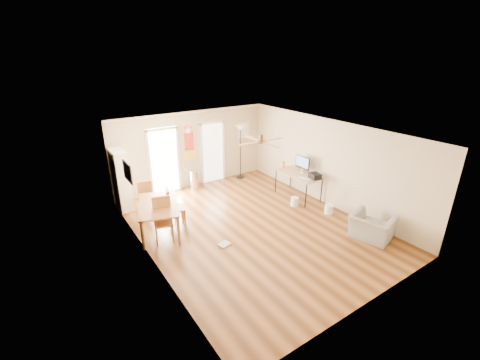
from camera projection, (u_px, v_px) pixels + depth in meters
floor at (252, 226)px, 8.65m from camera, size 7.00×7.00×0.00m
ceiling at (254, 132)px, 7.67m from camera, size 5.50×7.00×0.00m
wall_back at (193, 149)px, 10.86m from camera, size 5.50×0.04×2.60m
wall_front at (373, 247)px, 5.46m from camera, size 5.50×0.04×2.60m
wall_left at (147, 209)px, 6.74m from camera, size 0.04×7.00×2.60m
wall_right at (327, 163)px, 9.57m from camera, size 0.04×7.00×2.60m
crown_molding at (254, 133)px, 7.69m from camera, size 5.50×7.00×0.08m
kitchen_doorway at (164, 162)px, 10.40m from camera, size 0.90×0.10×2.10m
bathroom_doorway at (212, 153)px, 11.33m from camera, size 0.80×0.10×2.10m
wall_decal at (189, 143)px, 10.68m from camera, size 0.46×0.03×1.10m
ac_grille at (243, 130)px, 11.74m from camera, size 0.50×0.04×0.60m
framed_poster at (127, 172)px, 7.68m from camera, size 0.04×0.66×0.48m
ceiling_fan at (261, 141)px, 7.50m from camera, size 1.24×1.24×0.20m
bookshelf at (121, 180)px, 9.35m from camera, size 0.37×0.82×1.80m
dining_table at (160, 218)px, 8.25m from camera, size 1.42×1.82×0.80m
dining_chair_right_a at (175, 205)px, 8.71m from camera, size 0.50×0.50×0.99m
dining_chair_right_b at (177, 206)px, 8.60m from camera, size 0.55×0.55×1.04m
dining_chair_near at (163, 220)px, 7.83m from camera, size 0.56×0.56×1.10m
dining_chair_far at (145, 195)px, 9.38m from camera, size 0.46×0.46×0.97m
trash_can at (194, 180)px, 10.89m from camera, size 0.38×0.38×0.65m
torchiere_lamp at (240, 152)px, 11.62m from camera, size 0.42×0.42×1.98m
computer_desk at (298, 185)px, 10.27m from camera, size 0.74×1.49×0.80m
imac at (302, 165)px, 10.10m from camera, size 0.12×0.59×0.55m
keyboard at (305, 178)px, 9.74m from camera, size 0.23×0.39×0.01m
printer at (315, 176)px, 9.70m from camera, size 0.34×0.38×0.17m
orange_bottle at (283, 164)px, 10.60m from camera, size 0.09×0.09×0.23m
wastebasket_a at (295, 201)px, 9.76m from camera, size 0.26×0.26×0.27m
wastebasket_b at (329, 209)px, 9.29m from camera, size 0.28×0.28×0.28m
floor_cloth at (224, 244)px, 7.80m from camera, size 0.32×0.28×0.04m
armchair at (372, 227)px, 8.00m from camera, size 1.06×1.15×0.63m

